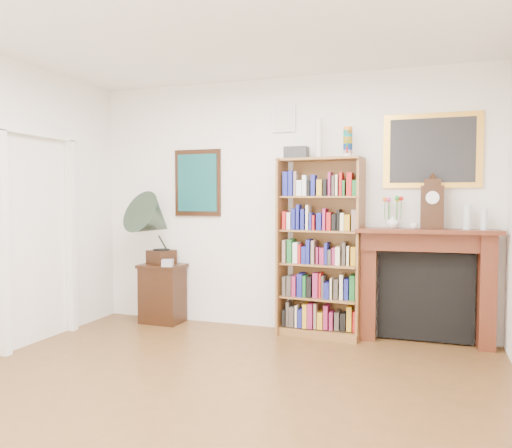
{
  "coord_description": "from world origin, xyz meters",
  "views": [
    {
      "loc": [
        1.49,
        -2.87,
        1.47
      ],
      "look_at": [
        -0.03,
        1.6,
        1.23
      ],
      "focal_mm": 35.0,
      "sensor_mm": 36.0,
      "label": 1
    }
  ],
  "objects": [
    {
      "name": "fireplace",
      "position": [
        1.51,
        2.4,
        0.69
      ],
      "size": [
        1.4,
        0.42,
        1.17
      ],
      "rotation": [
        0.0,
        0.0,
        0.07
      ],
      "color": "#451810",
      "rests_on": "floor"
    },
    {
      "name": "door_casing",
      "position": [
        -2.21,
        1.2,
        1.26
      ],
      "size": [
        0.08,
        1.02,
        2.17
      ],
      "color": "white",
      "rests_on": "left_wall"
    },
    {
      "name": "flower_vase",
      "position": [
        1.18,
        2.37,
        1.23
      ],
      "size": [
        0.14,
        0.14,
        0.13
      ],
      "primitive_type": "imported",
      "rotation": [
        0.0,
        0.0,
        0.11
      ],
      "color": "white",
      "rests_on": "fireplace"
    },
    {
      "name": "mantel_clock",
      "position": [
        1.56,
        2.35,
        1.4
      ],
      "size": [
        0.22,
        0.14,
        0.5
      ],
      "rotation": [
        0.0,
        0.0,
        -0.08
      ],
      "color": "black",
      "rests_on": "fireplace"
    },
    {
      "name": "bottle_left",
      "position": [
        1.88,
        2.36,
        1.29
      ],
      "size": [
        0.07,
        0.07,
        0.24
      ],
      "primitive_type": "cylinder",
      "color": "silver",
      "rests_on": "fireplace"
    },
    {
      "name": "teal_poster",
      "position": [
        -1.05,
        2.48,
        1.65
      ],
      "size": [
        0.58,
        0.04,
        0.78
      ],
      "color": "black",
      "rests_on": "back_wall"
    },
    {
      "name": "room",
      "position": [
        0.0,
        0.0,
        1.4
      ],
      "size": [
        4.51,
        5.01,
        2.81
      ],
      "color": "brown",
      "rests_on": "ground"
    },
    {
      "name": "bookshelf",
      "position": [
        0.45,
        2.32,
        1.06
      ],
      "size": [
        0.9,
        0.4,
        2.18
      ],
      "rotation": [
        0.0,
        0.0,
        -0.1
      ],
      "color": "brown",
      "rests_on": "floor"
    },
    {
      "name": "small_picture",
      "position": [
        0.0,
        2.48,
        2.35
      ],
      "size": [
        0.26,
        0.04,
        0.3
      ],
      "color": "white",
      "rests_on": "back_wall"
    },
    {
      "name": "bottle_right",
      "position": [
        2.03,
        2.34,
        1.27
      ],
      "size": [
        0.06,
        0.06,
        0.2
      ],
      "primitive_type": "cylinder",
      "color": "silver",
      "rests_on": "fireplace"
    },
    {
      "name": "side_cabinet",
      "position": [
        -1.43,
        2.3,
        0.35
      ],
      "size": [
        0.52,
        0.38,
        0.69
      ],
      "primitive_type": "cube",
      "rotation": [
        0.0,
        0.0,
        -0.03
      ],
      "color": "black",
      "rests_on": "floor"
    },
    {
      "name": "cd_stack",
      "position": [
        -1.28,
        2.15,
        0.73
      ],
      "size": [
        0.15,
        0.15,
        0.08
      ],
      "primitive_type": "cube",
      "rotation": [
        0.0,
        0.0,
        0.3
      ],
      "color": "silver",
      "rests_on": "side_cabinet"
    },
    {
      "name": "gilt_painting",
      "position": [
        1.55,
        2.48,
        1.95
      ],
      "size": [
        0.95,
        0.04,
        0.75
      ],
      "color": "gold",
      "rests_on": "back_wall"
    },
    {
      "name": "teacup",
      "position": [
        1.39,
        2.3,
        1.2
      ],
      "size": [
        0.09,
        0.09,
        0.06
      ],
      "primitive_type": "imported",
      "rotation": [
        0.0,
        0.0,
        0.27
      ],
      "color": "silver",
      "rests_on": "fireplace"
    },
    {
      "name": "gramophone",
      "position": [
        -1.47,
        2.21,
        1.18
      ],
      "size": [
        0.71,
        0.79,
        0.86
      ],
      "rotation": [
        0.0,
        0.0,
        -0.35
      ],
      "color": "black",
      "rests_on": "side_cabinet"
    }
  ]
}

